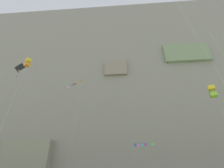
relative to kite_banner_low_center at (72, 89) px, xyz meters
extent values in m
cube|color=gray|center=(10.29, 30.80, 13.93)|extent=(180.00, 32.00, 78.59)
cube|color=gray|center=(-15.37, 13.34, -13.99)|extent=(13.81, 3.49, 9.37)
cube|color=gray|center=(10.29, 14.82, 16.64)|extent=(8.22, 2.14, 6.55)
cube|color=gray|center=(36.70, 14.61, 21.88)|extent=(16.48, 2.08, 7.99)
cylinder|color=black|center=(-0.19, 0.16, 1.62)|extent=(5.40, 2.84, 0.02)
cube|color=orange|center=(2.12, -1.04, 1.35)|extent=(0.42, 0.27, 0.49)
cube|color=orange|center=(1.35, -0.64, 1.35)|extent=(0.42, 0.26, 0.49)
cube|color=navy|center=(0.58, -0.24, 1.35)|extent=(0.41, 0.24, 0.49)
cube|color=red|center=(-0.19, 0.16, 1.35)|extent=(0.42, 0.25, 0.49)
cube|color=#38B2D1|center=(-0.96, 0.57, 1.35)|extent=(0.42, 0.27, 0.49)
cube|color=white|center=(-1.73, 0.97, 1.35)|extent=(0.42, 0.26, 0.49)
cube|color=#CC3399|center=(-2.50, 1.37, 1.35)|extent=(0.42, 0.27, 0.49)
cylinder|color=silver|center=(2.01, -1.63, -11.81)|extent=(1.01, 0.78, 26.86)
cube|color=yellow|center=(24.93, -18.04, 6.57)|extent=(0.16, 0.21, 0.12)
cube|color=red|center=(24.98, -18.04, 6.14)|extent=(0.15, 0.22, 0.12)
cube|color=teal|center=(24.99, -18.04, 5.71)|extent=(0.22, 0.16, 0.12)
cube|color=yellow|center=(26.89, -12.29, -7.72)|extent=(1.19, 1.19, 0.66)
cube|color=#8CCC33|center=(26.89, -12.29, -8.93)|extent=(1.19, 1.19, 0.66)
cylinder|color=black|center=(27.32, -12.29, -8.33)|extent=(0.03, 0.03, 1.76)
cylinder|color=black|center=(26.47, -12.29, -8.33)|extent=(0.03, 0.03, 1.76)
cylinder|color=silver|center=(21.72, -23.25, -10.08)|extent=(2.90, 2.90, 30.32)
cube|color=black|center=(-10.21, -7.52, 1.90)|extent=(2.28, 0.55, 2.26)
cylinder|color=black|center=(-10.21, -7.52, 1.90)|extent=(0.30, 0.56, 1.82)
cube|color=yellow|center=(-10.18, -7.52, 1.04)|extent=(0.23, 0.19, 0.14)
cube|color=navy|center=(-10.23, -7.52, 0.56)|extent=(0.27, 0.08, 0.14)
cube|color=pink|center=(-10.25, -7.52, 0.09)|extent=(0.27, 0.09, 0.14)
cube|color=black|center=(-10.26, -7.52, -0.39)|extent=(0.26, 0.12, 0.14)
cylinder|color=black|center=(16.74, 1.29, -13.18)|extent=(4.34, 1.06, 0.03)
cube|color=blue|center=(14.93, 1.72, -13.48)|extent=(0.49, 0.15, 0.55)
cube|color=pink|center=(15.66, 1.54, -13.48)|extent=(0.49, 0.18, 0.55)
cube|color=#38B2D1|center=(16.38, 1.37, -13.48)|extent=(0.49, 0.16, 0.55)
cube|color=#CC3399|center=(17.10, 1.20, -13.48)|extent=(0.49, 0.17, 0.55)
cube|color=#38B2D1|center=(17.82, 1.03, -13.48)|extent=(0.49, 0.16, 0.55)
cube|color=#8CCC33|center=(18.55, 0.85, -13.48)|extent=(0.49, 0.15, 0.55)
cube|color=yellow|center=(-4.80, -13.00, -0.72)|extent=(1.09, 1.09, 0.57)
cube|color=orange|center=(-4.80, -13.00, -1.76)|extent=(1.09, 1.09, 0.57)
cylinder|color=black|center=(-4.44, -13.00, -1.24)|extent=(0.03, 0.03, 1.53)
cylinder|color=black|center=(-5.17, -13.00, -1.24)|extent=(0.03, 0.03, 1.53)
cylinder|color=silver|center=(-3.69, -15.73, -13.64)|extent=(2.25, 5.48, 23.20)
camera|label=1|loc=(12.98, -37.89, -21.51)|focal=28.21mm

